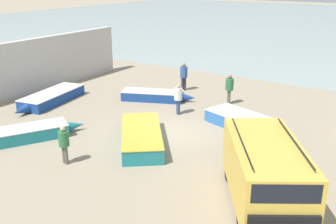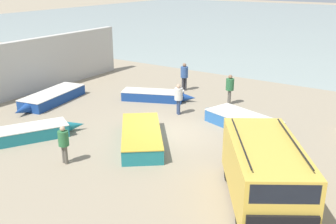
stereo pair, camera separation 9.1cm
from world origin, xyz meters
name	(u,v)px [view 2 (the right image)]	position (x,y,z in m)	size (l,w,h in m)	color
ground_plane	(167,133)	(0.00, 0.00, 0.00)	(200.00, 200.00, 0.00)	gray
harbor_wall	(30,66)	(-11.05, 1.00, 1.70)	(0.50, 15.23, 3.41)	#BCB7AD
parked_van	(264,171)	(6.00, -3.27, 1.17)	(4.39, 5.26, 2.25)	gold
fishing_rowboat_0	(51,98)	(-8.36, 0.19, 0.31)	(2.32, 5.42, 0.62)	navy
fishing_rowboat_1	(26,133)	(-5.00, -4.19, 0.30)	(3.20, 4.79, 0.60)	#1E757F
fishing_rowboat_2	(241,121)	(2.60, 2.77, 0.32)	(4.71, 2.78, 0.64)	#2D66AD
fishing_rowboat_3	(141,135)	(-0.39, -1.50, 0.34)	(4.30, 4.97, 0.67)	#1E757F
fishing_rowboat_4	(155,96)	(-3.49, 4.01, 0.28)	(4.43, 2.57, 0.57)	navy
fisherman_0	(64,141)	(-1.67, -4.88, 0.96)	(0.42, 0.42, 1.60)	#5B564C
fisherman_1	(230,87)	(0.56, 5.76, 1.06)	(0.46, 0.46, 1.77)	#5B564C
fisherman_2	(184,74)	(-3.15, 6.78, 1.09)	(0.48, 0.48, 1.82)	#38383D
fisherman_3	(179,96)	(-1.00, 2.64, 1.01)	(0.44, 0.44, 1.69)	navy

